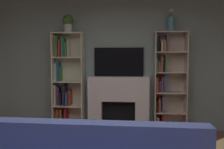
% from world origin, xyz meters
% --- Properties ---
extents(wall_back_accent, '(5.46, 0.06, 2.70)m').
position_xyz_m(wall_back_accent, '(0.00, 2.75, 1.35)').
color(wall_back_accent, gray).
rests_on(wall_back_accent, ground_plane).
extents(fireplace, '(1.31, 0.55, 1.08)m').
position_xyz_m(fireplace, '(0.00, 2.59, 0.57)').
color(fireplace, silver).
rests_on(fireplace, ground_plane).
extents(tv, '(0.99, 0.06, 0.57)m').
position_xyz_m(tv, '(0.00, 2.69, 1.37)').
color(tv, black).
rests_on(tv, fireplace).
extents(bookshelf_left, '(0.61, 0.32, 1.95)m').
position_xyz_m(bookshelf_left, '(-1.08, 2.60, 0.94)').
color(bookshelf_left, silver).
rests_on(bookshelf_left, ground_plane).
extents(bookshelf_right, '(0.61, 0.32, 1.95)m').
position_xyz_m(bookshelf_right, '(0.94, 2.60, 0.98)').
color(bookshelf_right, beige).
rests_on(bookshelf_right, ground_plane).
extents(potted_plant, '(0.21, 0.21, 0.36)m').
position_xyz_m(potted_plant, '(-1.01, 2.57, 2.15)').
color(potted_plant, silver).
rests_on(potted_plant, bookshelf_left).
extents(vase_with_flowers, '(0.15, 0.15, 0.44)m').
position_xyz_m(vase_with_flowers, '(1.01, 2.57, 2.10)').
color(vase_with_flowers, teal).
rests_on(vase_with_flowers, bookshelf_right).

